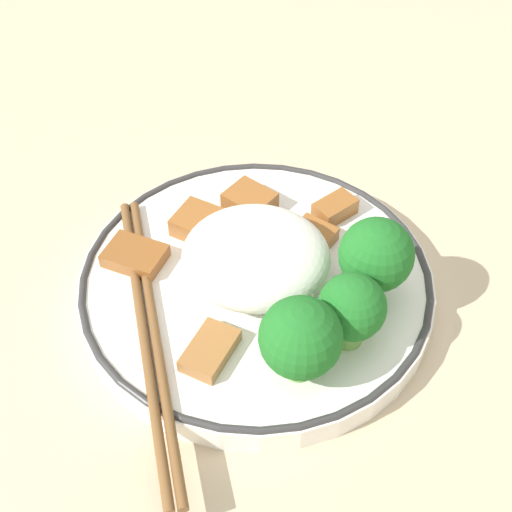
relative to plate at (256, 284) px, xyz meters
name	(u,v)px	position (x,y,z in m)	size (l,w,h in m)	color
ground_plane	(256,294)	(0.00, 0.00, -0.01)	(3.00, 3.00, 0.00)	#C6B28E
plate	(256,284)	(0.00, 0.00, 0.00)	(0.23, 0.23, 0.02)	white
rice_mound	(256,256)	(0.00, 0.00, 0.03)	(0.09, 0.09, 0.04)	white
broccoli_back_left	(301,339)	(-0.04, 0.07, 0.04)	(0.05, 0.05, 0.06)	#72AD4C
broccoli_back_center	(352,309)	(-0.06, 0.04, 0.04)	(0.04, 0.04, 0.05)	#72AD4C
broccoli_back_right	(376,260)	(-0.07, 0.00, 0.04)	(0.05, 0.05, 0.06)	#72AD4C
meat_near_front	(250,201)	(0.02, -0.06, 0.01)	(0.04, 0.04, 0.01)	#995B28
meat_near_left	(312,237)	(-0.03, -0.04, 0.01)	(0.04, 0.04, 0.01)	#995B28
meat_near_right	(134,257)	(0.08, 0.00, 0.01)	(0.04, 0.04, 0.01)	brown
meat_near_back	(335,208)	(-0.04, -0.07, 0.01)	(0.03, 0.03, 0.01)	#995B28
meat_on_rice_edge	(210,350)	(0.02, 0.07, 0.01)	(0.03, 0.04, 0.01)	#9E6633
meat_mid_left	(197,222)	(0.05, -0.04, 0.01)	(0.04, 0.04, 0.01)	#995B28
chopsticks	(149,331)	(0.06, 0.06, 0.01)	(0.10, 0.22, 0.01)	brown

